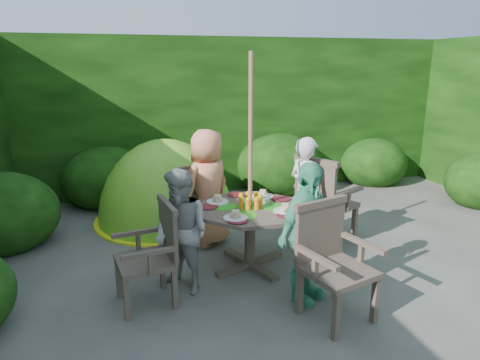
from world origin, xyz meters
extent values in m
plane|color=#4B4843|center=(0.00, 0.00, 0.00)|extent=(60.00, 60.00, 0.00)
cube|color=black|center=(0.00, 4.00, 1.25)|extent=(9.00, 1.00, 2.50)
cylinder|color=#44352C|center=(-0.69, 0.71, 0.32)|extent=(0.11, 0.11, 0.63)
cube|color=#44352C|center=(-0.69, 0.71, 0.03)|extent=(0.81, 0.40, 0.06)
cube|color=#44352C|center=(-0.69, 0.71, 0.03)|extent=(0.40, 0.81, 0.06)
cylinder|color=#44352C|center=(-0.69, 0.71, 0.65)|extent=(1.50, 1.50, 0.04)
cylinder|color=green|center=(-0.82, 0.48, 0.67)|extent=(0.26, 0.26, 0.00)
cylinder|color=green|center=(-0.44, 0.63, 0.67)|extent=(0.26, 0.26, 0.00)
cylinder|color=green|center=(-0.94, 0.79, 0.67)|extent=(0.26, 0.26, 0.00)
cylinder|color=green|center=(-0.56, 0.94, 0.67)|extent=(0.26, 0.26, 0.00)
cylinder|color=green|center=(-0.69, 0.71, 0.67)|extent=(0.26, 0.26, 0.00)
cylinder|color=white|center=(-0.46, 1.00, 0.68)|extent=(0.23, 0.23, 0.01)
cylinder|color=white|center=(-0.98, 0.94, 0.68)|extent=(0.23, 0.23, 0.01)
cylinder|color=white|center=(-0.92, 0.42, 0.68)|extent=(0.23, 0.23, 0.01)
cylinder|color=white|center=(-0.40, 0.48, 0.68)|extent=(0.23, 0.23, 0.01)
cylinder|color=#AA0B19|center=(-0.29, 0.87, 0.68)|extent=(0.20, 0.20, 0.01)
cylinder|color=#AA0B19|center=(-0.72, 1.13, 0.68)|extent=(0.20, 0.20, 0.01)
cylinder|color=#AA0B19|center=(-1.10, 0.81, 0.68)|extent=(0.20, 0.20, 0.01)
cylinder|color=#AA0B19|center=(-0.92, 0.35, 0.68)|extent=(0.20, 0.20, 0.01)
cylinder|color=#AA0B19|center=(-0.42, 0.38, 0.68)|extent=(0.20, 0.20, 0.01)
cylinder|color=green|center=(-0.52, 0.83, 0.70)|extent=(0.17, 0.17, 0.06)
cylinder|color=#8F5A39|center=(-0.69, 0.71, 1.10)|extent=(0.06, 0.06, 2.20)
cube|color=#44352C|center=(0.41, 1.15, 0.46)|extent=(0.73, 0.74, 0.05)
cube|color=#44352C|center=(0.72, 1.04, 0.23)|extent=(0.07, 0.07, 0.45)
cube|color=#44352C|center=(0.51, 1.47, 0.23)|extent=(0.07, 0.07, 0.45)
cube|color=#44352C|center=(0.30, 0.83, 0.23)|extent=(0.07, 0.07, 0.45)
cube|color=#44352C|center=(0.09, 1.25, 0.23)|extent=(0.07, 0.07, 0.45)
cube|color=#44352C|center=(0.18, 1.03, 0.75)|extent=(0.29, 0.52, 0.54)
cube|color=#44352C|center=(0.53, 0.90, 0.68)|extent=(0.50, 0.29, 0.04)
cube|color=#44352C|center=(0.28, 1.40, 0.68)|extent=(0.50, 0.29, 0.04)
cube|color=#44352C|center=(-1.79, 0.27, 0.40)|extent=(0.54, 0.56, 0.05)
cube|color=#44352C|center=(-2.02, 0.44, 0.20)|extent=(0.05, 0.05, 0.39)
cube|color=#44352C|center=(-1.95, 0.03, 0.20)|extent=(0.05, 0.05, 0.39)
cube|color=#44352C|center=(-1.62, 0.51, 0.20)|extent=(0.05, 0.05, 0.39)
cube|color=#44352C|center=(-1.55, 0.10, 0.20)|extent=(0.05, 0.05, 0.39)
cube|color=#44352C|center=(-1.56, 0.31, 0.65)|extent=(0.12, 0.49, 0.47)
cube|color=#44352C|center=(-1.83, 0.51, 0.59)|extent=(0.47, 0.12, 0.04)
cube|color=#44352C|center=(-1.74, 0.03, 0.59)|extent=(0.47, 0.12, 0.04)
cube|color=#44352C|center=(-1.13, 1.80, 0.41)|extent=(0.59, 0.57, 0.05)
cube|color=#44352C|center=(-0.98, 2.05, 0.20)|extent=(0.06, 0.06, 0.40)
cube|color=#44352C|center=(-1.38, 1.96, 0.20)|extent=(0.06, 0.06, 0.40)
cube|color=#44352C|center=(-0.88, 1.65, 0.20)|extent=(0.06, 0.06, 0.40)
cube|color=#44352C|center=(-1.28, 1.55, 0.20)|extent=(0.06, 0.06, 0.40)
cube|color=#44352C|center=(-1.08, 1.58, 0.66)|extent=(0.49, 0.15, 0.47)
cube|color=#44352C|center=(-0.89, 1.86, 0.59)|extent=(0.16, 0.47, 0.04)
cube|color=#44352C|center=(-1.37, 1.75, 0.59)|extent=(0.16, 0.47, 0.04)
cube|color=#44352C|center=(-0.25, -0.39, 0.43)|extent=(0.64, 0.63, 0.05)
cube|color=#44352C|center=(-0.40, -0.66, 0.21)|extent=(0.06, 0.06, 0.42)
cube|color=#44352C|center=(0.02, -0.53, 0.21)|extent=(0.06, 0.06, 0.42)
cube|color=#44352C|center=(-0.52, -0.24, 0.21)|extent=(0.06, 0.06, 0.42)
cube|color=#44352C|center=(-0.11, -0.11, 0.21)|extent=(0.06, 0.06, 0.42)
cube|color=#44352C|center=(-0.32, -0.16, 0.70)|extent=(0.51, 0.19, 0.50)
cube|color=#44352C|center=(-0.50, -0.46, 0.63)|extent=(0.19, 0.49, 0.04)
cube|color=#44352C|center=(0.00, -0.31, 0.63)|extent=(0.19, 0.49, 0.04)
imported|color=silver|center=(0.05, 1.01, 0.66)|extent=(0.46, 0.56, 1.32)
imported|color=#9E9D98|center=(-1.43, 0.41, 0.59)|extent=(0.70, 0.73, 1.18)
imported|color=#E7895F|center=(-0.99, 1.45, 0.69)|extent=(0.80, 0.74, 1.38)
imported|color=#4CB38B|center=(-0.39, -0.03, 0.64)|extent=(0.80, 0.67, 1.29)
ellipsoid|color=#68BE24|center=(-1.39, 2.40, 0.00)|extent=(2.28, 2.28, 2.23)
ellipsoid|color=black|center=(-1.21, 1.80, 0.00)|extent=(0.70, 0.50, 0.77)
cylinder|color=#FFFB1A|center=(-1.39, 2.40, 0.01)|extent=(1.95, 1.95, 0.03)
camera|label=1|loc=(-1.86, -3.27, 2.09)|focal=32.00mm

